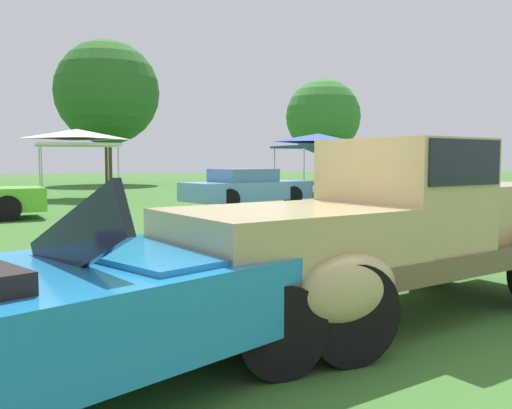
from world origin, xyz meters
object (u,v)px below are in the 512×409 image
Objects in this scene: feature_pickup_truck at (396,225)px; canopy_tent_center_field at (77,136)px; show_car_burgundy at (376,185)px; canopy_tent_right_field at (318,140)px; neighbor_convertible at (59,308)px; show_car_skyblue at (247,188)px.

canopy_tent_center_field is at bearing 94.27° from feature_pickup_truck.
feature_pickup_truck is 1.00× the size of show_car_burgundy.
feature_pickup_truck is 15.03m from show_car_burgundy.
canopy_tent_right_field is at bearing -2.21° from canopy_tent_center_field.
feature_pickup_truck is 20.09m from canopy_tent_right_field.
feature_pickup_truck is 1.58× the size of canopy_tent_center_field.
canopy_tent_center_field reaches higher than show_car_burgundy.
feature_pickup_truck is 1.02× the size of neighbor_convertible.
neighbor_convertible is 1.55× the size of canopy_tent_center_field.
feature_pickup_truck is at bearing -124.24° from show_car_burgundy.
neighbor_convertible is at bearing -165.98° from feature_pickup_truck.
canopy_tent_right_field reaches higher than show_car_skyblue.
neighbor_convertible is 22.36m from canopy_tent_right_field.
show_car_burgundy is 1.59× the size of canopy_tent_center_field.
show_car_skyblue is (3.46, 12.54, -0.27)m from feature_pickup_truck.
show_car_burgundy is at bearing -1.36° from show_car_skyblue.
show_car_skyblue and show_car_burgundy have the same top height.
canopy_tent_center_field is 10.43m from canopy_tent_right_field.
canopy_tent_right_field is (10.43, -0.40, 0.00)m from canopy_tent_center_field.
neighbor_convertible is 1.00× the size of show_car_skyblue.
feature_pickup_truck is at bearing -105.42° from show_car_skyblue.
feature_pickup_truck reaches higher than show_car_skyblue.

